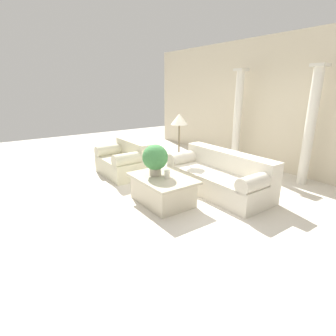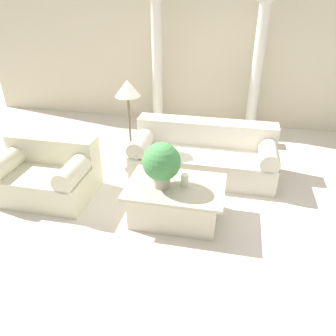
% 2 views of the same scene
% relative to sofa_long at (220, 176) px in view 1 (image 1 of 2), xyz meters
% --- Properties ---
extents(ground_plane, '(16.00, 16.00, 0.00)m').
position_rel_sofa_long_xyz_m(ground_plane, '(-0.12, -0.76, -0.33)').
color(ground_plane, silver).
extents(wall_back, '(10.00, 0.06, 3.20)m').
position_rel_sofa_long_xyz_m(wall_back, '(-0.12, 2.24, 1.27)').
color(wall_back, beige).
rests_on(wall_back, ground_plane).
extents(sofa_long, '(2.18, 0.93, 0.79)m').
position_rel_sofa_long_xyz_m(sofa_long, '(0.00, 0.00, 0.00)').
color(sofa_long, beige).
rests_on(sofa_long, ground_plane).
extents(loveseat, '(1.29, 0.93, 0.79)m').
position_rel_sofa_long_xyz_m(loveseat, '(-2.08, -1.04, 0.01)').
color(loveseat, beige).
rests_on(loveseat, ground_plane).
extents(coffee_table, '(1.21, 0.84, 0.49)m').
position_rel_sofa_long_xyz_m(coffee_table, '(-0.21, -1.24, -0.08)').
color(coffee_table, beige).
rests_on(coffee_table, ground_plane).
extents(potted_plant, '(0.46, 0.46, 0.57)m').
position_rel_sofa_long_xyz_m(potted_plant, '(-0.38, -1.28, 0.48)').
color(potted_plant, '#B2A893').
rests_on(potted_plant, coffee_table).
extents(pillar_candle, '(0.09, 0.09, 0.15)m').
position_rel_sofa_long_xyz_m(pillar_candle, '(-0.11, -1.21, 0.24)').
color(pillar_candle, silver).
rests_on(pillar_candle, coffee_table).
extents(floor_lamp, '(0.37, 0.37, 1.46)m').
position_rel_sofa_long_xyz_m(floor_lamp, '(-1.13, -0.16, 0.92)').
color(floor_lamp, brown).
rests_on(floor_lamp, ground_plane).
extents(column_left, '(0.28, 0.28, 2.45)m').
position_rel_sofa_long_xyz_m(column_left, '(-1.16, 1.80, 0.93)').
color(column_left, silver).
rests_on(column_left, ground_plane).
extents(column_right, '(0.28, 0.28, 2.45)m').
position_rel_sofa_long_xyz_m(column_right, '(0.74, 1.80, 0.93)').
color(column_right, silver).
rests_on(column_right, ground_plane).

